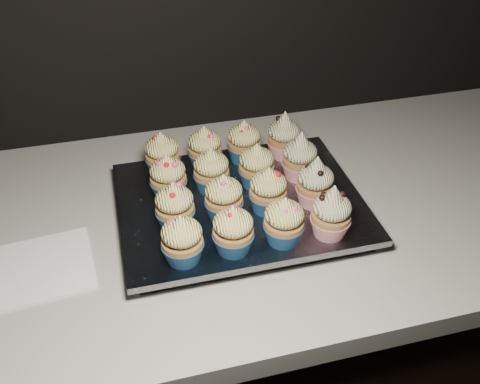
{
  "coord_description": "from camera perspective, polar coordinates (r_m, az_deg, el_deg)",
  "views": [
    {
      "loc": [
        -0.38,
        0.98,
        1.5
      ],
      "look_at": [
        -0.2,
        1.68,
        0.95
      ],
      "focal_mm": 40.0,
      "sensor_mm": 36.0,
      "label": 1
    }
  ],
  "objects": [
    {
      "name": "cupcake_1",
      "position": [
        0.8,
        -0.74,
        -4.14
      ],
      "size": [
        0.06,
        0.06,
        0.08
      ],
      "color": "navy",
      "rests_on": "foil_lining"
    },
    {
      "name": "napkin",
      "position": [
        0.89,
        -20.07,
        -7.51
      ],
      "size": [
        0.16,
        0.16,
        0.0
      ],
      "primitive_type": "cube",
      "rotation": [
        0.0,
        0.0,
        0.09
      ],
      "color": "white",
      "rests_on": "worktop"
    },
    {
      "name": "cabinet",
      "position": [
        1.35,
        8.44,
        -15.88
      ],
      "size": [
        2.4,
        0.6,
        0.86
      ],
      "primitive_type": "cube",
      "color": "black",
      "rests_on": "ground"
    },
    {
      "name": "cupcake_8",
      "position": [
        0.91,
        -7.67,
        1.55
      ],
      "size": [
        0.06,
        0.06,
        0.08
      ],
      "color": "navy",
      "rests_on": "foil_lining"
    },
    {
      "name": "worktop",
      "position": [
        1.03,
        10.68,
        -0.58
      ],
      "size": [
        2.44,
        0.64,
        0.04
      ],
      "primitive_type": "cube",
      "color": "beige",
      "rests_on": "cabinet"
    },
    {
      "name": "cupcake_2",
      "position": [
        0.82,
        4.72,
        -3.17
      ],
      "size": [
        0.06,
        0.06,
        0.08
      ],
      "color": "navy",
      "rests_on": "foil_lining"
    },
    {
      "name": "cupcake_0",
      "position": [
        0.79,
        -6.19,
        -5.12
      ],
      "size": [
        0.06,
        0.06,
        0.08
      ],
      "color": "navy",
      "rests_on": "foil_lining"
    },
    {
      "name": "cupcake_5",
      "position": [
        0.86,
        -1.74,
        -0.63
      ],
      "size": [
        0.06,
        0.06,
        0.08
      ],
      "color": "navy",
      "rests_on": "foil_lining"
    },
    {
      "name": "cupcake_13",
      "position": [
        0.98,
        -3.76,
        4.67
      ],
      "size": [
        0.06,
        0.06,
        0.08
      ],
      "color": "navy",
      "rests_on": "foil_lining"
    },
    {
      "name": "baking_tray",
      "position": [
        0.93,
        0.0,
        -1.91
      ],
      "size": [
        0.38,
        0.29,
        0.02
      ],
      "primitive_type": "cube",
      "rotation": [
        0.0,
        0.0,
        -0.01
      ],
      "color": "black",
      "rests_on": "worktop"
    },
    {
      "name": "foil_lining",
      "position": [
        0.92,
        0.0,
        -1.09
      ],
      "size": [
        0.41,
        0.32,
        0.01
      ],
      "primitive_type": "cube",
      "rotation": [
        0.0,
        0.0,
        -0.01
      ],
      "color": "silver",
      "rests_on": "baking_tray"
    },
    {
      "name": "cupcake_4",
      "position": [
        0.85,
        -6.97,
        -1.58
      ],
      "size": [
        0.06,
        0.06,
        0.08
      ],
      "color": "navy",
      "rests_on": "foil_lining"
    },
    {
      "name": "cupcake_3",
      "position": [
        0.84,
        9.71,
        -2.29
      ],
      "size": [
        0.06,
        0.06,
        0.1
      ],
      "color": "red",
      "rests_on": "foil_lining"
    },
    {
      "name": "cupcake_9",
      "position": [
        0.92,
        -3.07,
        2.24
      ],
      "size": [
        0.06,
        0.06,
        0.08
      ],
      "color": "navy",
      "rests_on": "foil_lining"
    },
    {
      "name": "cupcake_10",
      "position": [
        0.93,
        1.77,
        2.77
      ],
      "size": [
        0.06,
        0.06,
        0.08
      ],
      "color": "navy",
      "rests_on": "foil_lining"
    },
    {
      "name": "cupcake_14",
      "position": [
        1.0,
        0.44,
        5.33
      ],
      "size": [
        0.06,
        0.06,
        0.08
      ],
      "color": "navy",
      "rests_on": "foil_lining"
    },
    {
      "name": "cupcake_12",
      "position": [
        0.97,
        -8.27,
        3.98
      ],
      "size": [
        0.06,
        0.06,
        0.08
      ],
      "color": "navy",
      "rests_on": "foil_lining"
    },
    {
      "name": "cupcake_11",
      "position": [
        0.95,
        6.39,
        3.63
      ],
      "size": [
        0.06,
        0.06,
        0.1
      ],
      "color": "red",
      "rests_on": "foil_lining"
    },
    {
      "name": "cupcake_6",
      "position": [
        0.87,
        3.02,
        0.12
      ],
      "size": [
        0.06,
        0.06,
        0.08
      ],
      "color": "navy",
      "rests_on": "foil_lining"
    },
    {
      "name": "cupcake_15",
      "position": [
        1.01,
        4.7,
        5.87
      ],
      "size": [
        0.06,
        0.06,
        0.1
      ],
      "color": "red",
      "rests_on": "foil_lining"
    },
    {
      "name": "cupcake_7",
      "position": [
        0.89,
        8.02,
        0.9
      ],
      "size": [
        0.06,
        0.06,
        0.1
      ],
      "color": "red",
      "rests_on": "foil_lining"
    }
  ]
}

